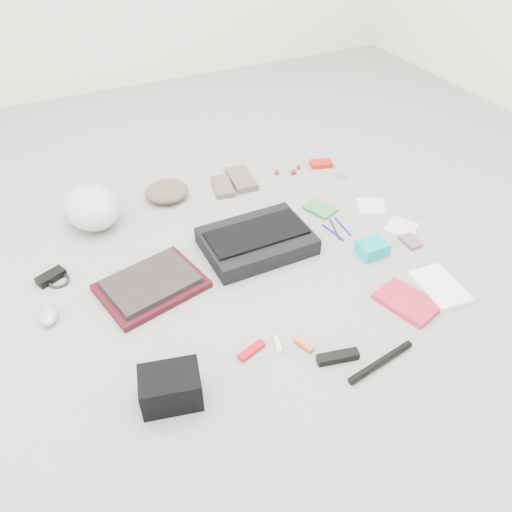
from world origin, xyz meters
name	(u,v)px	position (x,y,z in m)	size (l,w,h in m)	color
ground_plane	(256,266)	(0.00, 0.00, 0.00)	(4.00, 4.00, 0.00)	gray
messenger_bag	(257,241)	(0.05, 0.10, 0.04)	(0.42, 0.30, 0.07)	black
bag_flap	(257,233)	(0.05, 0.10, 0.08)	(0.39, 0.18, 0.01)	black
laptop_sleeve	(152,286)	(-0.40, 0.05, 0.01)	(0.36, 0.27, 0.03)	#3F0D15
laptop	(151,281)	(-0.40, 0.05, 0.04)	(0.31, 0.23, 0.02)	black
bike_helmet	(92,207)	(-0.50, 0.55, 0.08)	(0.22, 0.28, 0.17)	silver
beanie	(167,191)	(-0.16, 0.61, 0.03)	(0.20, 0.19, 0.07)	brown
mitten_left	(223,187)	(0.10, 0.56, 0.01)	(0.09, 0.17, 0.03)	#60594D
mitten_right	(241,179)	(0.20, 0.58, 0.02)	(0.10, 0.21, 0.03)	#62594D
power_brick	(51,277)	(-0.73, 0.26, 0.01)	(0.11, 0.05, 0.03)	black
cable_coil	(59,281)	(-0.71, 0.24, 0.01)	(0.08, 0.08, 0.01)	black
mouse	(49,315)	(-0.76, 0.06, 0.02)	(0.06, 0.10, 0.04)	#ADACB5
camera_bag	(171,388)	(-0.48, -0.43, 0.06)	(0.18, 0.12, 0.11)	black
multitool	(251,351)	(-0.20, -0.38, 0.01)	(0.10, 0.03, 0.02)	#BE090F
toiletry_tube_white	(278,345)	(-0.11, -0.39, 0.01)	(0.02, 0.02, 0.07)	white
toiletry_tube_orange	(303,344)	(-0.03, -0.43, 0.01)	(0.02, 0.02, 0.08)	orange
u_lock	(338,357)	(0.04, -0.52, 0.01)	(0.14, 0.03, 0.03)	black
bike_pump	(381,362)	(0.15, -0.60, 0.01)	(0.02, 0.02, 0.26)	black
book_red	(407,302)	(0.39, -0.42, 0.01)	(0.14, 0.21, 0.02)	red
book_white	(439,287)	(0.55, -0.41, 0.01)	(0.14, 0.21, 0.02)	white
notepad	(320,209)	(0.42, 0.21, 0.01)	(0.10, 0.13, 0.02)	#378941
pen_blue	(333,232)	(0.38, 0.05, 0.00)	(0.01, 0.01, 0.13)	#0C1F91
pen_black	(335,229)	(0.40, 0.06, 0.00)	(0.01, 0.01, 0.14)	black
pen_navy	(343,226)	(0.44, 0.06, 0.00)	(0.01, 0.01, 0.13)	navy
accordion_wallet	(372,248)	(0.45, -0.13, 0.03)	(0.11, 0.09, 0.06)	#08B9B9
card_deck	(411,242)	(0.63, -0.15, 0.01)	(0.06, 0.09, 0.02)	#7F5571
napkin_top	(371,206)	(0.64, 0.14, 0.00)	(0.12, 0.12, 0.01)	silver
napkin_bottom	(401,227)	(0.67, -0.05, 0.00)	(0.12, 0.12, 0.01)	silver
lollipop_a	(277,172)	(0.39, 0.57, 0.01)	(0.02, 0.02, 0.02)	maroon
lollipop_b	(294,172)	(0.46, 0.53, 0.01)	(0.03, 0.03, 0.03)	#9E1215
lollipop_c	(298,167)	(0.51, 0.57, 0.01)	(0.02, 0.02, 0.02)	red
altoids_tin	(321,164)	(0.63, 0.55, 0.01)	(0.11, 0.07, 0.02)	red
stamp_sheet	(340,175)	(0.67, 0.43, 0.00)	(0.05, 0.06, 0.00)	gray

